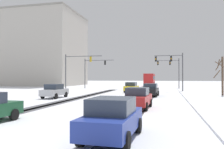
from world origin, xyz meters
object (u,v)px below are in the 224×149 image
Objects in this scene: traffic_signal_near_right at (173,64)px; office_building_far_left_block at (39,50)px; car_blue_sixth at (113,118)px; bus_oncoming at (150,79)px; traffic_signal_near_left at (76,66)px; car_black_second at (151,90)px; traffic_signal_far_right at (171,67)px; bare_tree_sidewalk_far at (222,74)px; car_yellow_cab_lead at (131,87)px; car_red_fourth at (138,98)px; car_silver_third at (55,91)px; traffic_signal_far_left at (93,68)px.

traffic_signal_near_right is 0.26× the size of office_building_far_left_block.
bus_oncoming is (-2.67, 57.13, 1.18)m from car_blue_sixth.
traffic_signal_near_right is (16.65, 2.05, 0.11)m from traffic_signal_near_left.
car_black_second is (-2.99, -10.52, -3.77)m from traffic_signal_near_right.
traffic_signal_near_right is (0.03, -11.86, -0.00)m from traffic_signal_far_right.
traffic_signal_near_right is 9.37m from bare_tree_sidewalk_far.
traffic_signal_near_right is 31.88m from car_blue_sixth.
bus_oncoming is at bearing 88.41° from car_yellow_cab_lead.
car_yellow_cab_lead is 7.89m from car_black_second.
traffic_signal_near_left reaches higher than car_red_fourth.
office_building_far_left_block is (-35.59, 45.51, 9.94)m from car_red_fourth.
car_black_second is at bearing -158.16° from bare_tree_sidewalk_far.
car_silver_third and car_red_fourth have the same top height.
office_building_far_left_block is (-38.74, 11.23, 6.17)m from traffic_signal_far_right.
traffic_signal_near_left is 32.65m from car_blue_sixth.
car_black_second is (3.53, -7.05, 0.00)m from car_yellow_cab_lead.
bus_oncoming is (10.98, 17.66, -2.47)m from traffic_signal_far_left.
car_black_second and car_silver_third have the same top height.
traffic_signal_far_right reaches higher than car_blue_sixth.
bus_oncoming is (-2.54, 48.04, 1.18)m from car_red_fourth.
traffic_signal_far_right is 1.55× the size of car_black_second.
traffic_signal_far_right is 1.00× the size of traffic_signal_near_right.
bare_tree_sidewalk_far is at bearing -32.98° from traffic_signal_far_left.
traffic_signal_far_left is 1.03× the size of traffic_signal_far_right.
traffic_signal_far_left is 23.30m from car_black_second.
traffic_signal_near_left is at bearing 172.03° from car_yellow_cab_lead.
car_yellow_cab_lead is at bearing -39.48° from office_building_far_left_block.
car_yellow_cab_lead is at bearing -112.97° from traffic_signal_far_right.
car_blue_sixth is at bearing -90.17° from car_black_second.
traffic_signal_far_left is at bearing -121.88° from bus_oncoming.
car_silver_third is 19.22m from car_blue_sixth.
office_building_far_left_block reaches higher than car_red_fourth.
traffic_signal_near_right is 21.09m from car_silver_third.
traffic_signal_far_right is 0.26× the size of office_building_far_left_block.
office_building_far_left_block is (-44.91, 29.95, 7.92)m from bare_tree_sidewalk_far.
traffic_signal_far_left is 1.59× the size of car_black_second.
car_yellow_cab_lead is (-6.50, -15.33, -3.77)m from traffic_signal_far_right.
office_building_far_left_block reaches higher than car_blue_sixth.
car_black_second is (-2.96, -22.38, -3.77)m from traffic_signal_far_right.
car_red_fourth is at bearing -56.52° from traffic_signal_near_left.
traffic_signal_near_right is 1.56× the size of car_blue_sixth.
traffic_signal_near_right is 1.58× the size of car_silver_third.
car_silver_third is at bearing -77.89° from traffic_signal_near_left.
bare_tree_sidewalk_far reaches higher than car_red_fourth.
car_silver_third is at bearing -131.50° from traffic_signal_near_right.
bus_oncoming is 34.29m from office_building_far_left_block.
car_blue_sixth is (3.47, -28.04, 0.00)m from car_yellow_cab_lead.
car_yellow_cab_lead is 19.24m from car_red_fourth.
car_black_second is (13.66, -8.47, -3.66)m from traffic_signal_near_left.
office_building_far_left_block is (-22.07, 15.14, 6.29)m from traffic_signal_far_left.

